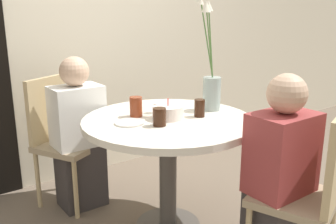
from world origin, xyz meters
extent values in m
cube|color=beige|center=(0.00, 1.17, 1.30)|extent=(8.00, 0.05, 2.60)
cylinder|color=silver|center=(0.00, 0.00, 0.72)|extent=(1.04, 1.04, 0.04)
cylinder|color=#4C4742|center=(0.00, 0.00, 0.37)|extent=(0.11, 0.11, 0.67)
cube|color=#9E896B|center=(-0.36, 0.69, 0.44)|extent=(0.54, 0.54, 0.04)
cube|color=tan|center=(-0.45, 0.85, 0.69)|extent=(0.35, 0.21, 0.46)
cylinder|color=tan|center=(-0.43, 0.46, 0.21)|extent=(0.03, 0.03, 0.42)
cylinder|color=tan|center=(-0.13, 0.62, 0.21)|extent=(0.03, 0.03, 0.42)
cylinder|color=tan|center=(-0.59, 0.76, 0.21)|extent=(0.03, 0.03, 0.42)
cylinder|color=tan|center=(-0.29, 0.92, 0.21)|extent=(0.03, 0.03, 0.42)
cube|color=#9E896B|center=(0.27, -0.73, 0.44)|extent=(0.51, 0.51, 0.04)
cylinder|color=tan|center=(0.37, -0.51, 0.21)|extent=(0.03, 0.03, 0.42)
cylinder|color=white|center=(0.00, 0.00, 0.78)|extent=(0.19, 0.19, 0.08)
cylinder|color=#E54C4C|center=(0.00, 0.00, 0.85)|extent=(0.01, 0.01, 0.04)
cylinder|color=#9EB2AD|center=(0.35, 0.00, 0.85)|extent=(0.12, 0.12, 0.22)
cylinder|color=#4C7538|center=(0.31, -0.01, 1.18)|extent=(0.09, 0.03, 0.44)
cone|color=silver|center=(0.27, -0.02, 1.40)|extent=(0.06, 0.06, 0.07)
cylinder|color=#4C7538|center=(0.31, 0.01, 1.19)|extent=(0.10, 0.04, 0.47)
cone|color=silver|center=(0.26, 0.02, 1.43)|extent=(0.04, 0.04, 0.04)
cylinder|color=#4C7538|center=(0.35, 0.02, 1.18)|extent=(0.02, 0.06, 0.44)
cone|color=silver|center=(0.35, 0.04, 1.40)|extent=(0.06, 0.06, 0.06)
cylinder|color=silver|center=(-0.24, 0.04, 0.75)|extent=(0.17, 0.17, 0.01)
cylinder|color=#33190C|center=(0.18, -0.08, 0.80)|extent=(0.07, 0.07, 0.11)
cylinder|color=#33190C|center=(-0.13, -0.09, 0.80)|extent=(0.08, 0.08, 0.10)
cylinder|color=maroon|center=(-0.13, 0.15, 0.81)|extent=(0.08, 0.08, 0.12)
cube|color=#383333|center=(-0.32, 0.62, 0.23)|extent=(0.31, 0.24, 0.46)
cube|color=white|center=(-0.32, 0.62, 0.67)|extent=(0.34, 0.24, 0.42)
sphere|color=#D1A889|center=(-0.32, 0.62, 0.98)|extent=(0.20, 0.20, 0.20)
cube|color=#993838|center=(0.24, -0.66, 0.67)|extent=(0.34, 0.24, 0.42)
sphere|color=#D1A889|center=(0.24, -0.66, 0.98)|extent=(0.20, 0.20, 0.20)
camera|label=1|loc=(-1.28, -1.75, 1.37)|focal=40.00mm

